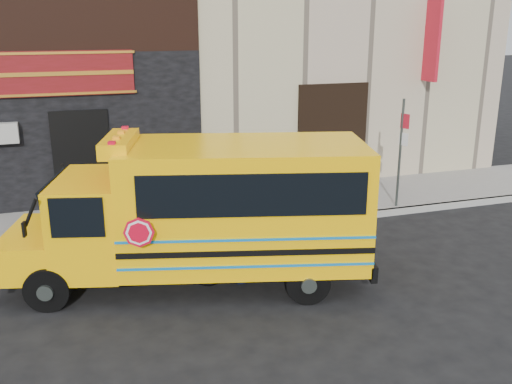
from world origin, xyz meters
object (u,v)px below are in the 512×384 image
object	(u,v)px
cyclist	(238,240)
bicycle	(238,258)
school_bus	(209,209)
sign_pole	(401,151)

from	to	relation	value
cyclist	bicycle	bearing A→B (deg)	150.23
cyclist	school_bus	bearing A→B (deg)	73.41
bicycle	cyclist	bearing A→B (deg)	-27.38
bicycle	school_bus	bearing A→B (deg)	68.98
school_bus	bicycle	xyz separation A→B (m)	(0.49, -0.23, -0.97)
bicycle	cyclist	distance (m)	0.35
sign_pole	bicycle	xyz separation A→B (m)	(-5.27, -2.87, -1.12)
school_bus	cyclist	world-z (taller)	school_bus
school_bus	bicycle	distance (m)	1.11
bicycle	cyclist	size ratio (longest dim) A/B	1.02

